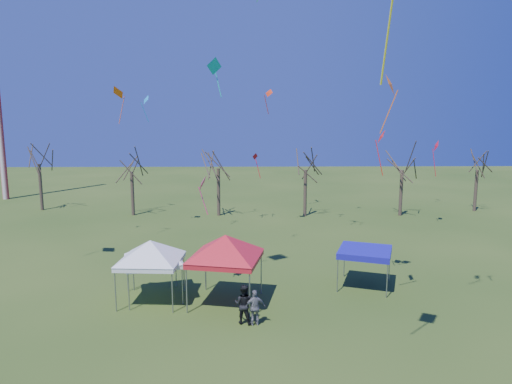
% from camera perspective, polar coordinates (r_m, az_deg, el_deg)
% --- Properties ---
extents(ground, '(140.00, 140.00, 0.00)m').
position_cam_1_polar(ground, '(21.53, -2.31, -16.66)').
color(ground, '#2D4717').
rests_on(ground, ground).
extents(tree_0, '(3.83, 3.83, 8.44)m').
position_cam_1_polar(tree_0, '(51.47, -25.63, 5.06)').
color(tree_0, '#3D2D21').
rests_on(tree_0, ground).
extents(tree_1, '(3.42, 3.42, 7.54)m').
position_cam_1_polar(tree_1, '(45.57, -15.37, 4.34)').
color(tree_1, '#3D2D21').
rests_on(tree_1, ground).
extents(tree_2, '(3.71, 3.71, 8.18)m').
position_cam_1_polar(tree_2, '(43.95, -4.77, 5.12)').
color(tree_2, '#3D2D21').
rests_on(tree_2, ground).
extents(tree_3, '(3.59, 3.59, 7.91)m').
position_cam_1_polar(tree_3, '(43.89, 6.25, 4.82)').
color(tree_3, '#3D2D21').
rests_on(tree_3, ground).
extents(tree_4, '(3.58, 3.58, 7.89)m').
position_cam_1_polar(tree_4, '(45.97, 17.90, 4.60)').
color(tree_4, '#3D2D21').
rests_on(tree_4, ground).
extents(tree_5, '(3.39, 3.39, 7.46)m').
position_cam_1_polar(tree_5, '(51.17, 26.05, 4.17)').
color(tree_5, '#3D2D21').
rests_on(tree_5, ground).
extents(tent_white_west, '(4.24, 4.24, 3.75)m').
position_cam_1_polar(tent_white_west, '(24.02, -13.09, -6.41)').
color(tent_white_west, gray).
rests_on(tent_white_west, ground).
extents(tent_white_mid, '(3.83, 3.83, 3.52)m').
position_cam_1_polar(tent_white_mid, '(24.48, -12.80, -6.56)').
color(tent_white_mid, gray).
rests_on(tent_white_mid, ground).
extents(tent_red, '(4.62, 4.62, 4.16)m').
position_cam_1_polar(tent_red, '(23.10, -3.84, -5.95)').
color(tent_red, gray).
rests_on(tent_red, ground).
extents(tent_blue, '(3.56, 3.56, 2.19)m').
position_cam_1_polar(tent_blue, '(26.34, 13.47, -7.33)').
color(tent_blue, gray).
rests_on(tent_blue, ground).
extents(person_dark, '(1.07, 0.95, 1.86)m').
position_cam_1_polar(person_dark, '(21.63, -1.54, -13.82)').
color(person_dark, black).
rests_on(person_dark, ground).
extents(person_grey, '(1.04, 0.58, 1.67)m').
position_cam_1_polar(person_grey, '(21.49, -0.11, -14.25)').
color(person_grey, slate).
rests_on(person_grey, ground).
extents(kite_19, '(0.87, 0.85, 2.06)m').
position_cam_1_polar(kite_19, '(37.81, 1.60, 12.20)').
color(kite_19, red).
rests_on(kite_19, ground).
extents(kite_27, '(0.92, 1.20, 2.67)m').
position_cam_1_polar(kite_27, '(21.69, 16.51, 12.67)').
color(kite_27, orange).
rests_on(kite_27, ground).
extents(kite_1, '(0.56, 1.01, 2.22)m').
position_cam_1_polar(kite_1, '(24.32, -6.75, 1.05)').
color(kite_1, '#D32E66').
rests_on(kite_1, ground).
extents(kite_2, '(1.75, 1.67, 3.59)m').
position_cam_1_polar(kite_2, '(45.75, -16.81, 11.84)').
color(kite_2, '#FE590D').
rests_on(kite_2, ground).
extents(kite_12, '(0.51, 1.04, 3.15)m').
position_cam_1_polar(kite_12, '(41.76, 21.56, 5.33)').
color(kite_12, red).
rests_on(kite_12, ground).
extents(kite_17, '(0.55, 0.88, 2.58)m').
position_cam_1_polar(kite_17, '(26.01, 15.32, 6.56)').
color(kite_17, red).
rests_on(kite_17, ground).
extents(kite_22, '(0.85, 0.83, 2.32)m').
position_cam_1_polar(kite_22, '(41.37, -0.09, 4.32)').
color(kite_22, red).
rests_on(kite_22, ground).
extents(kite_11, '(1.44, 1.29, 3.15)m').
position_cam_1_polar(kite_11, '(37.68, -5.28, 15.38)').
color(kite_11, '#0DD0AD').
rests_on(kite_11, ground).
extents(kite_13, '(0.91, 1.00, 2.21)m').
position_cam_1_polar(kite_13, '(38.84, -13.63, 11.12)').
color(kite_13, '#1693ED').
rests_on(kite_13, ground).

